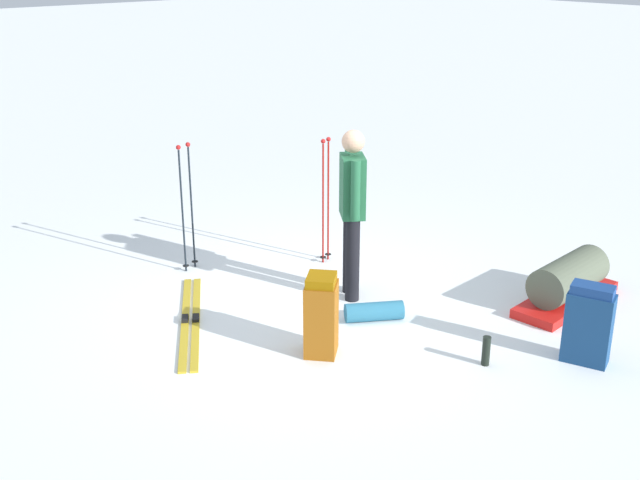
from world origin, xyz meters
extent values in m
plane|color=white|center=(0.00, 0.00, 0.00)|extent=(80.00, 80.00, 0.00)
cylinder|color=black|center=(-0.47, -0.09, 0.42)|extent=(0.14, 0.14, 0.85)
cylinder|color=black|center=(-0.35, 0.08, 0.42)|extent=(0.14, 0.14, 0.85)
cube|color=#205C39|center=(-0.41, 0.00, 1.15)|extent=(0.38, 0.40, 0.60)
cylinder|color=#205C39|center=(-0.55, -0.20, 1.18)|extent=(0.09, 0.09, 0.58)
cylinder|color=#205C39|center=(-0.27, 0.19, 1.18)|extent=(0.09, 0.09, 0.58)
sphere|color=tan|center=(-0.41, 0.00, 1.59)|extent=(0.22, 0.22, 0.22)
cube|color=gold|center=(1.09, -0.53, 0.01)|extent=(1.13, 1.67, 0.02)
cube|color=black|center=(1.09, -0.53, 0.04)|extent=(0.13, 0.15, 0.03)
cube|color=gold|center=(1.17, -0.58, 0.01)|extent=(1.13, 1.67, 0.02)
cube|color=black|center=(1.17, -0.58, 0.04)|extent=(0.13, 0.15, 0.03)
cube|color=#945212|center=(0.60, 0.71, 0.32)|extent=(0.40, 0.40, 0.65)
cube|color=#875705|center=(0.60, 0.71, 0.69)|extent=(0.36, 0.36, 0.08)
cube|color=navy|center=(-1.00, 2.28, 0.31)|extent=(0.33, 0.43, 0.62)
cube|color=navy|center=(-1.00, 2.28, 0.66)|extent=(0.29, 0.38, 0.08)
cylinder|color=maroon|center=(-0.89, -0.89, 0.67)|extent=(0.02, 0.02, 1.35)
sphere|color=#A51919|center=(-0.89, -0.89, 1.38)|extent=(0.05, 0.05, 0.05)
cylinder|color=black|center=(-0.89, -0.89, 0.06)|extent=(0.07, 0.07, 0.01)
cylinder|color=maroon|center=(-0.79, -0.86, 0.67)|extent=(0.02, 0.02, 1.35)
sphere|color=#A51919|center=(-0.79, -0.86, 1.38)|extent=(0.05, 0.05, 0.05)
cylinder|color=black|center=(-0.79, -0.86, 0.06)|extent=(0.07, 0.07, 0.01)
cylinder|color=black|center=(0.37, -1.68, 0.67)|extent=(0.02, 0.02, 1.34)
sphere|color=#A51919|center=(0.37, -1.68, 1.37)|extent=(0.05, 0.05, 0.05)
cylinder|color=black|center=(0.37, -1.68, 0.06)|extent=(0.07, 0.07, 0.01)
cylinder|color=black|center=(0.51, -1.64, 0.67)|extent=(0.02, 0.02, 1.34)
sphere|color=#A51919|center=(0.51, -1.64, 1.37)|extent=(0.05, 0.05, 0.05)
cylinder|color=black|center=(0.51, -1.64, 0.06)|extent=(0.07, 0.07, 0.01)
cube|color=red|center=(-1.90, 1.52, 0.04)|extent=(1.37, 0.57, 0.09)
cylinder|color=#525B48|center=(-1.90, 1.52, 0.29)|extent=(0.97, 0.48, 0.40)
cylinder|color=teal|center=(-0.20, 0.55, 0.09)|extent=(0.56, 0.44, 0.18)
cylinder|color=black|center=(-0.32, 1.77, 0.13)|extent=(0.07, 0.07, 0.26)
camera|label=1|loc=(4.61, 5.35, 3.34)|focal=44.67mm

